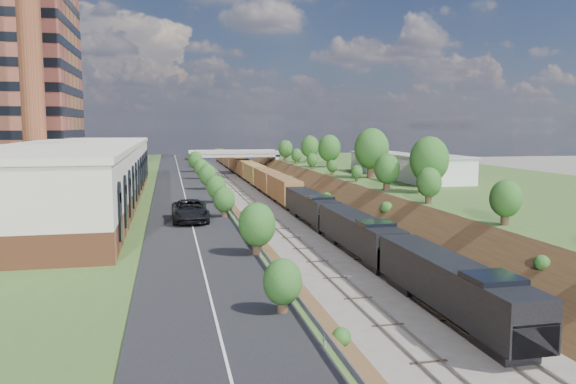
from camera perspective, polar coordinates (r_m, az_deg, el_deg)
name	(u,v)px	position (r m, az deg, el deg)	size (l,w,h in m)	color
ground	(464,355)	(37.42, 17.45, -15.54)	(400.00, 400.00, 0.00)	#6B665B
platform_left	(65,202)	(92.04, -21.68, -0.91)	(44.00, 180.00, 5.00)	#376027
platform_right	(460,191)	(103.82, 17.11, 0.08)	(44.00, 180.00, 5.00)	#376027
embankment_left	(211,213)	(91.30, -7.86, -2.14)	(7.07, 180.00, 7.07)	brown
embankment_right	(341,209)	(95.42, 5.43, -1.72)	(7.07, 180.00, 7.07)	brown
rail_left_track	(262,211)	(92.27, -2.65, -1.93)	(1.58, 180.00, 0.18)	gray
rail_right_track	(293,210)	(93.25, 0.50, -1.83)	(1.58, 180.00, 0.18)	gray
road	(182,183)	(90.46, -10.76, 0.95)	(8.00, 180.00, 0.10)	black
guardrail	(208,179)	(90.39, -8.16, 1.31)	(0.10, 171.00, 0.70)	#99999E
commercial_building	(75,174)	(69.02, -20.81, 1.74)	(14.30, 62.30, 7.00)	brown
smokestack	(30,47)	(88.65, -24.73, 13.27)	(3.20, 3.20, 40.00)	brown
overpass	(234,159)	(153.26, -5.51, 3.31)	(24.50, 8.30, 7.40)	gray
white_building_near	(432,170)	(91.92, 14.45, 2.16)	(9.00, 12.00, 4.00)	silver
white_building_far	(379,163)	(111.82, 9.19, 2.97)	(8.00, 10.00, 3.60)	silver
tree_right_large	(429,160)	(78.16, 14.15, 3.16)	(5.25, 5.25, 7.61)	#473323
tree_left_crest	(234,203)	(50.79, -5.54, -1.16)	(2.45, 2.45, 3.55)	#473323
freight_train	(255,174)	(132.74, -3.33, 1.88)	(3.29, 201.66, 4.84)	black
suv	(190,211)	(53.29, -9.93, -1.88)	(3.31, 7.19, 2.00)	black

